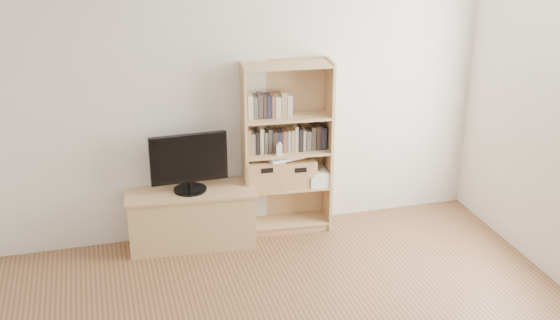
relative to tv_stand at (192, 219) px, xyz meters
name	(u,v)px	position (x,y,z in m)	size (l,w,h in m)	color
back_wall	(243,96)	(0.54, 0.21, 1.05)	(4.50, 0.02, 2.60)	silver
tv_stand	(192,219)	(0.00, 0.00, 0.00)	(1.11, 0.42, 0.51)	#A67D55
bookshelf	(287,149)	(0.91, 0.06, 0.56)	(0.81, 0.29, 1.62)	#A67D55
television	(189,163)	(0.00, 0.00, 0.54)	(0.68, 0.05, 0.53)	black
books_row_mid	(287,138)	(0.91, 0.08, 0.65)	(0.85, 0.17, 0.23)	#978052
books_row_upper	(267,105)	(0.73, 0.10, 0.97)	(0.40, 0.15, 0.21)	#978052
baby_monitor	(279,150)	(0.81, -0.02, 0.59)	(0.05, 0.03, 0.10)	white
basket_left	(264,173)	(0.69, 0.08, 0.34)	(0.34, 0.28, 0.28)	#A8764B
basket_right	(298,172)	(1.01, 0.05, 0.32)	(0.31, 0.26, 0.26)	#A8764B
laptop	(283,156)	(0.87, 0.06, 0.49)	(0.33, 0.23, 0.03)	white
magazine_stack	(316,177)	(1.19, 0.04, 0.26)	(0.18, 0.27, 0.12)	beige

